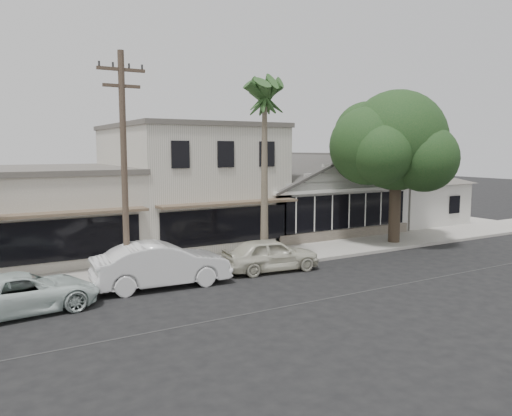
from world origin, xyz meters
TOP-DOWN VIEW (x-y plane):
  - ground at (0.00, 0.00)m, footprint 140.00×140.00m
  - sidewalk_north at (-8.00, 6.75)m, footprint 90.00×3.50m
  - corner_shop at (5.00, 12.47)m, footprint 10.40×8.60m
  - side_cottage at (13.20, 11.50)m, footprint 6.00×6.00m
  - row_building_near at (-3.00, 13.50)m, footprint 8.00×10.00m
  - row_building_midnear at (-12.00, 13.50)m, footprint 10.00×10.00m
  - utility_pole at (-9.00, 5.20)m, footprint 1.80×0.24m
  - car_0 at (-2.82, 4.54)m, footprint 4.49×2.20m
  - car_1 at (-7.82, 4.57)m, footprint 5.41×2.21m
  - car_2 at (-12.82, 3.84)m, footprint 5.00×2.69m
  - shade_tree at (6.38, 6.49)m, footprint 7.74×7.00m
  - palm_east at (-2.42, 5.73)m, footprint 2.79×2.79m

SIDE VIEW (x-z plane):
  - ground at x=0.00m, z-range 0.00..0.00m
  - sidewalk_north at x=-8.00m, z-range 0.00..0.15m
  - car_2 at x=-12.82m, z-range 0.00..1.33m
  - car_0 at x=-2.82m, z-range 0.00..1.47m
  - car_1 at x=-7.82m, z-range 0.00..1.75m
  - side_cottage at x=13.20m, z-range 0.00..3.00m
  - row_building_midnear at x=-12.00m, z-range 0.00..4.20m
  - corner_shop at x=5.00m, z-range 0.07..5.17m
  - row_building_near at x=-3.00m, z-range 0.00..6.50m
  - utility_pole at x=-9.00m, z-range 0.29..9.29m
  - shade_tree at x=6.38m, z-range 1.36..9.95m
  - palm_east at x=-2.42m, z-range 3.21..12.13m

